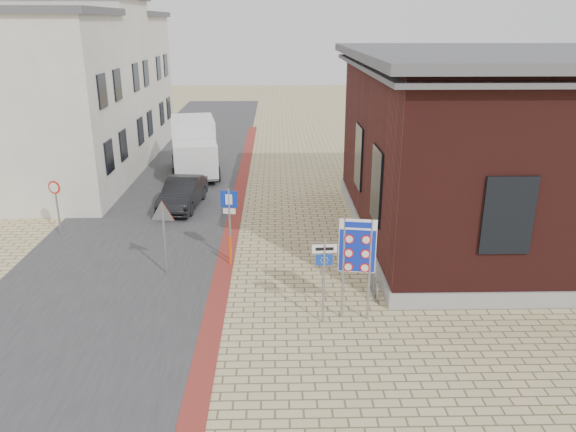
# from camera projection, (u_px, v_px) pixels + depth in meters

# --- Properties ---
(ground) EXTENTS (120.00, 120.00, 0.00)m
(ground) POSITION_uv_depth(u_px,v_px,m) (286.00, 328.00, 14.96)
(ground) COLOR tan
(ground) RESTS_ON ground
(road_strip) EXTENTS (7.00, 60.00, 0.02)m
(road_strip) POSITION_uv_depth(u_px,v_px,m) (175.00, 179.00, 29.01)
(road_strip) COLOR #38383A
(road_strip) RESTS_ON ground
(curb_strip) EXTENTS (0.60, 40.00, 0.02)m
(curb_strip) POSITION_uv_depth(u_px,v_px,m) (236.00, 209.00, 24.36)
(curb_strip) COLOR maroon
(curb_strip) RESTS_ON ground
(brick_building) EXTENTS (13.00, 13.00, 6.80)m
(brick_building) POSITION_uv_depth(u_px,v_px,m) (527.00, 144.00, 20.61)
(brick_building) COLOR gray
(brick_building) RESTS_ON ground
(townhouse_near) EXTENTS (7.40, 6.40, 8.30)m
(townhouse_near) POSITION_uv_depth(u_px,v_px,m) (32.00, 107.00, 24.69)
(townhouse_near) COLOR beige
(townhouse_near) RESTS_ON ground
(townhouse_mid) EXTENTS (7.40, 6.40, 9.10)m
(townhouse_mid) POSITION_uv_depth(u_px,v_px,m) (76.00, 83.00, 30.22)
(townhouse_mid) COLOR beige
(townhouse_mid) RESTS_ON ground
(townhouse_far) EXTENTS (7.40, 6.40, 8.30)m
(townhouse_far) POSITION_uv_depth(u_px,v_px,m) (108.00, 80.00, 36.02)
(townhouse_far) COLOR beige
(townhouse_far) RESTS_ON ground
(bike_rack) EXTENTS (0.08, 1.80, 0.60)m
(bike_rack) POSITION_uv_depth(u_px,v_px,m) (372.00, 282.00, 17.01)
(bike_rack) COLOR slate
(bike_rack) RESTS_ON ground
(sedan) EXTENTS (1.78, 4.08, 1.31)m
(sedan) POSITION_uv_depth(u_px,v_px,m) (183.00, 193.00, 24.45)
(sedan) COLOR black
(sedan) RESTS_ON ground
(box_truck) EXTENTS (3.06, 5.76, 2.86)m
(box_truck) POSITION_uv_depth(u_px,v_px,m) (194.00, 147.00, 29.59)
(box_truck) COLOR slate
(box_truck) RESTS_ON ground
(border_sign) EXTENTS (0.99, 0.20, 2.90)m
(border_sign) POSITION_uv_depth(u_px,v_px,m) (357.00, 248.00, 14.79)
(border_sign) COLOR gray
(border_sign) RESTS_ON ground
(essen_sign) EXTENTS (0.66, 0.08, 2.43)m
(essen_sign) POSITION_uv_depth(u_px,v_px,m) (324.00, 268.00, 14.74)
(essen_sign) COLOR gray
(essen_sign) RESTS_ON ground
(parking_sign) EXTENTS (0.56, 0.12, 2.57)m
(parking_sign) POSITION_uv_depth(u_px,v_px,m) (229.00, 212.00, 18.60)
(parking_sign) COLOR gray
(parking_sign) RESTS_ON ground
(yield_sign) EXTENTS (0.87, 0.16, 2.44)m
(yield_sign) POSITION_uv_depth(u_px,v_px,m) (163.00, 220.00, 17.58)
(yield_sign) COLOR gray
(yield_sign) RESTS_ON ground
(speed_sign) EXTENTS (0.49, 0.18, 2.15)m
(speed_sign) POSITION_uv_depth(u_px,v_px,m) (56.00, 199.00, 21.03)
(speed_sign) COLOR gray
(speed_sign) RESTS_ON ground
(bollard) EXTENTS (0.10, 0.10, 1.02)m
(bollard) POSITION_uv_depth(u_px,v_px,m) (230.00, 250.00, 18.74)
(bollard) COLOR #E94C0C
(bollard) RESTS_ON ground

